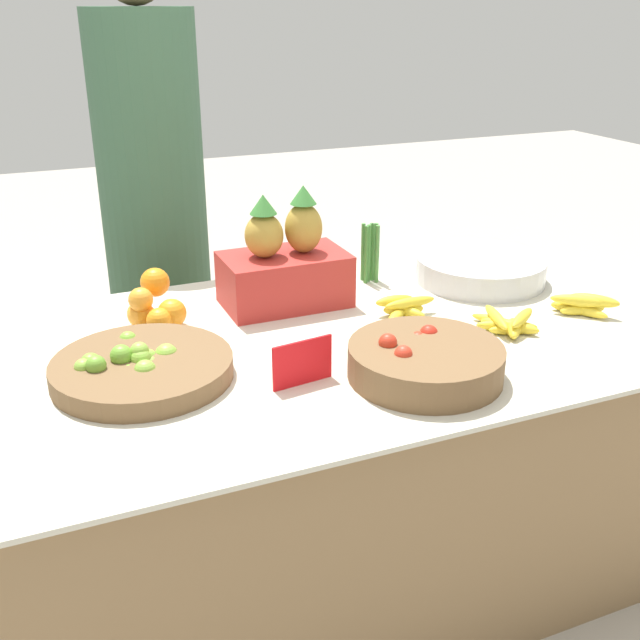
{
  "coord_description": "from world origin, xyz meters",
  "views": [
    {
      "loc": [
        -0.68,
        -1.6,
        1.49
      ],
      "look_at": [
        0.0,
        0.0,
        0.75
      ],
      "focal_mm": 42.0,
      "sensor_mm": 36.0,
      "label": 1
    }
  ],
  "objects": [
    {
      "name": "price_sign",
      "position": [
        -0.13,
        -0.21,
        0.76
      ],
      "size": [
        0.15,
        0.03,
        0.11
      ],
      "rotation": [
        0.0,
        0.0,
        0.13
      ],
      "color": "red",
      "rests_on": "market_table"
    },
    {
      "name": "metal_bowl",
      "position": [
        0.62,
        0.2,
        0.74
      ],
      "size": [
        0.39,
        0.39,
        0.07
      ],
      "color": "silver",
      "rests_on": "market_table"
    },
    {
      "name": "lime_bowl",
      "position": [
        -0.46,
        -0.04,
        0.73
      ],
      "size": [
        0.41,
        0.41,
        0.08
      ],
      "color": "brown",
      "rests_on": "market_table"
    },
    {
      "name": "banana_bunch_front_center",
      "position": [
        0.47,
        -0.15,
        0.72
      ],
      "size": [
        0.18,
        0.19,
        0.05
      ],
      "color": "yellow",
      "rests_on": "market_table"
    },
    {
      "name": "orange_pile",
      "position": [
        -0.37,
        0.25,
        0.75
      ],
      "size": [
        0.15,
        0.19,
        0.13
      ],
      "color": "orange",
      "rests_on": "market_table"
    },
    {
      "name": "banana_bunch_middle_left",
      "position": [
        0.26,
        0.05,
        0.73
      ],
      "size": [
        0.18,
        0.14,
        0.05
      ],
      "color": "yellow",
      "rests_on": "market_table"
    },
    {
      "name": "veg_bundle",
      "position": [
        0.31,
        0.33,
        0.79
      ],
      "size": [
        0.05,
        0.05,
        0.18
      ],
      "color": "#428438",
      "rests_on": "market_table"
    },
    {
      "name": "tomato_basket",
      "position": [
        0.14,
        -0.29,
        0.74
      ],
      "size": [
        0.35,
        0.35,
        0.1
      ],
      "color": "brown",
      "rests_on": "market_table"
    },
    {
      "name": "market_table",
      "position": [
        0.0,
        0.0,
        0.35
      ],
      "size": [
        1.77,
        1.05,
        0.7
      ],
      "color": "olive",
      "rests_on": "ground_plane"
    },
    {
      "name": "vendor_person",
      "position": [
        -0.22,
        0.95,
        0.77
      ],
      "size": [
        0.36,
        0.36,
        1.68
      ],
      "color": "#385B42",
      "rests_on": "ground_plane"
    },
    {
      "name": "ground_plane",
      "position": [
        0.0,
        0.0,
        0.0
      ],
      "size": [
        12.0,
        12.0,
        0.0
      ],
      "primitive_type": "plane",
      "color": "#ADA599"
    },
    {
      "name": "banana_bunch_front_right",
      "position": [
        0.72,
        -0.14,
        0.73
      ],
      "size": [
        0.16,
        0.16,
        0.06
      ],
      "color": "yellow",
      "rests_on": "market_table"
    },
    {
      "name": "produce_crate",
      "position": [
        0.0,
        0.26,
        0.81
      ],
      "size": [
        0.34,
        0.21,
        0.34
      ],
      "color": "#B22D28",
      "rests_on": "market_table"
    }
  ]
}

